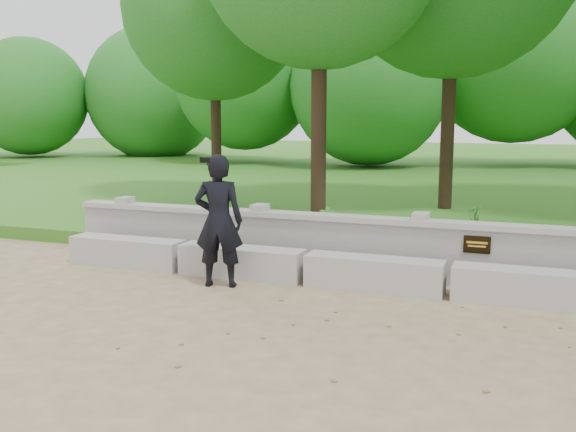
# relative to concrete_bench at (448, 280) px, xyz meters

# --- Properties ---
(ground) EXTENTS (80.00, 80.00, 0.00)m
(ground) POSITION_rel_concrete_bench_xyz_m (-0.00, -1.90, -0.22)
(ground) COLOR tan
(ground) RESTS_ON ground
(lawn) EXTENTS (40.00, 22.00, 0.25)m
(lawn) POSITION_rel_concrete_bench_xyz_m (-0.00, 12.10, -0.10)
(lawn) COLOR #326818
(lawn) RESTS_ON ground
(concrete_bench) EXTENTS (11.90, 0.45, 0.45)m
(concrete_bench) POSITION_rel_concrete_bench_xyz_m (0.00, 0.00, 0.00)
(concrete_bench) COLOR #B0ADA6
(concrete_bench) RESTS_ON ground
(parapet_wall) EXTENTS (12.50, 0.35, 0.90)m
(parapet_wall) POSITION_rel_concrete_bench_xyz_m (0.00, 0.70, 0.24)
(parapet_wall) COLOR #A5A29C
(parapet_wall) RESTS_ON ground
(man_main) EXTENTS (0.77, 0.70, 1.86)m
(man_main) POSITION_rel_concrete_bench_xyz_m (-3.07, -0.57, 0.70)
(man_main) COLOR black
(man_main) RESTS_ON ground
(shrub_a) EXTENTS (0.35, 0.31, 0.55)m
(shrub_a) POSITION_rel_concrete_bench_xyz_m (-2.34, 2.16, 0.30)
(shrub_a) COLOR #3B862D
(shrub_a) RESTS_ON lawn
(shrub_d) EXTENTS (0.44, 0.45, 0.61)m
(shrub_d) POSITION_rel_concrete_bench_xyz_m (0.06, 3.07, 0.33)
(shrub_d) COLOR #3B862D
(shrub_d) RESTS_ON lawn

